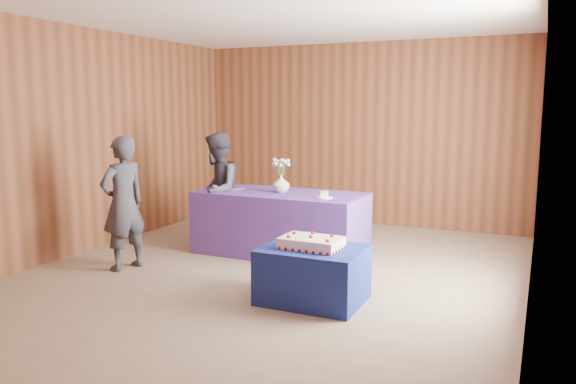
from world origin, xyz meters
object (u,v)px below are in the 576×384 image
Objects in this scene: serving_table at (280,223)px; guest_left at (123,203)px; cake_table at (313,274)px; guest_right at (218,191)px; sheet_cake at (311,243)px; vase at (281,184)px.

guest_left is at bearing -133.99° from serving_table.
guest_right reaches higher than cake_table.
sheet_cake is 2.73× the size of vase.
vase is 0.14× the size of guest_right.
guest_right is (-1.80, 1.33, 0.17)m from sheet_cake.
cake_table is 0.62× the size of guest_left.
guest_left reaches higher than cake_table.
sheet_cake is at bearing -55.63° from vase.
guest_left reaches higher than serving_table.
guest_right is at bearing 145.55° from sheet_cake.
guest_right reaches higher than serving_table.
vase is (0.01, 0.00, 0.48)m from serving_table.
cake_table is 1.71m from serving_table.
serving_table is 0.90m from guest_right.
serving_table is at bearing 126.79° from sheet_cake.
cake_table is 0.45× the size of serving_table.
vase is at bearing 149.94° from guest_left.
cake_table is at bearing 34.70° from guest_right.
serving_table reaches higher than cake_table.
serving_table is at bearing 125.36° from cake_table.
guest_right is at bearing 174.60° from guest_left.
serving_table is 1.83m from guest_left.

